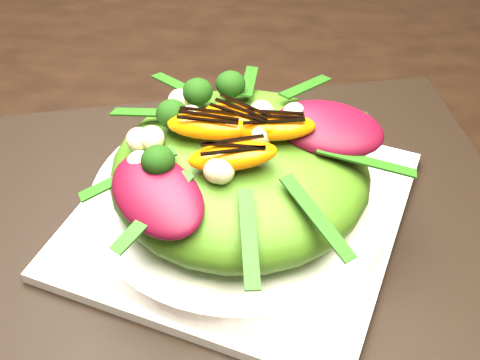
# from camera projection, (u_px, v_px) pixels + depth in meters

# --- Properties ---
(dining_table) EXTENTS (1.60, 0.90, 0.75)m
(dining_table) POSITION_uv_depth(u_px,v_px,m) (320.00, 218.00, 0.61)
(dining_table) COLOR black
(dining_table) RESTS_ON floor
(placemat) EXTENTS (0.58, 0.49, 0.00)m
(placemat) POSITION_uv_depth(u_px,v_px,m) (240.00, 218.00, 0.57)
(placemat) COLOR black
(placemat) RESTS_ON dining_table
(plate_base) EXTENTS (0.33, 0.33, 0.01)m
(plate_base) POSITION_uv_depth(u_px,v_px,m) (240.00, 213.00, 0.57)
(plate_base) COLOR silver
(plate_base) RESTS_ON placemat
(salad_bowl) EXTENTS (0.28, 0.28, 0.02)m
(salad_bowl) POSITION_uv_depth(u_px,v_px,m) (240.00, 201.00, 0.56)
(salad_bowl) COLOR white
(salad_bowl) RESTS_ON plate_base
(lettuce_mound) EXTENTS (0.27, 0.27, 0.07)m
(lettuce_mound) POSITION_uv_depth(u_px,v_px,m) (240.00, 171.00, 0.54)
(lettuce_mound) COLOR #446F14
(lettuce_mound) RESTS_ON salad_bowl
(radicchio_leaf) EXTENTS (0.09, 0.06, 0.02)m
(radicchio_leaf) POSITION_uv_depth(u_px,v_px,m) (329.00, 128.00, 0.52)
(radicchio_leaf) COLOR #4A0717
(radicchio_leaf) RESTS_ON lettuce_mound
(orange_segment) EXTENTS (0.07, 0.04, 0.02)m
(orange_segment) POSITION_uv_depth(u_px,v_px,m) (228.00, 115.00, 0.52)
(orange_segment) COLOR #DE5E03
(orange_segment) RESTS_ON lettuce_mound
(broccoli_floret) EXTENTS (0.04, 0.04, 0.04)m
(broccoli_floret) POSITION_uv_depth(u_px,v_px,m) (179.00, 99.00, 0.53)
(broccoli_floret) COLOR black
(broccoli_floret) RESTS_ON lettuce_mound
(macadamia_nut) EXTENTS (0.02, 0.02, 0.02)m
(macadamia_nut) POSITION_uv_depth(u_px,v_px,m) (292.00, 184.00, 0.47)
(macadamia_nut) COLOR beige
(macadamia_nut) RESTS_ON lettuce_mound
(balsamic_drizzle) EXTENTS (0.04, 0.01, 0.00)m
(balsamic_drizzle) POSITION_uv_depth(u_px,v_px,m) (228.00, 105.00, 0.51)
(balsamic_drizzle) COLOR black
(balsamic_drizzle) RESTS_ON orange_segment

